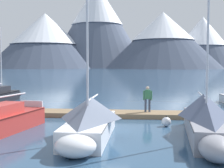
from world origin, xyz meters
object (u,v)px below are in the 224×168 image
sailboat_nearest_berth (2,96)px  mooring_buoy_channel_marker (166,122)px  sailboat_mid_dock_port (89,119)px  person_on_dock (148,97)px  sailboat_mid_dock_starboard (205,118)px

sailboat_nearest_berth → mooring_buoy_channel_marker: bearing=-35.5°
sailboat_mid_dock_port → person_on_dock: size_ratio=5.40×
sailboat_mid_dock_port → person_on_dock: (3.10, 5.96, 0.36)m
mooring_buoy_channel_marker → sailboat_nearest_berth: bearing=144.5°
sailboat_nearest_berth → sailboat_mid_dock_port: sailboat_mid_dock_port is taller
sailboat_mid_dock_starboard → person_on_dock: (-2.26, 5.68, 0.31)m
sailboat_mid_dock_starboard → mooring_buoy_channel_marker: size_ratio=12.59×
sailboat_nearest_berth → person_on_dock: (12.67, -6.53, 0.68)m
sailboat_mid_dock_port → person_on_dock: sailboat_mid_dock_port is taller
sailboat_mid_dock_port → mooring_buoy_channel_marker: size_ratio=15.14×
person_on_dock → mooring_buoy_channel_marker: (0.82, -3.11, -1.00)m
sailboat_mid_dock_port → mooring_buoy_channel_marker: (3.92, 2.85, -0.64)m
sailboat_mid_dock_starboard → person_on_dock: 6.12m
sailboat_mid_dock_port → person_on_dock: bearing=62.5°
sailboat_mid_dock_port → sailboat_mid_dock_starboard: 5.36m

